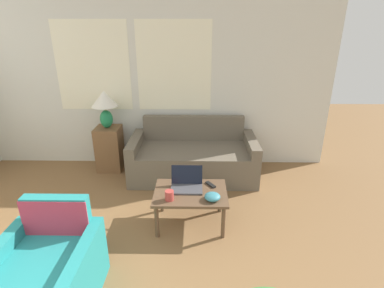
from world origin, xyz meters
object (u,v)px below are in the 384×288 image
(table_lamp, at_px, (105,103))
(cup_navy, at_px, (169,195))
(laptop, at_px, (187,184))
(armchair, at_px, (48,273))
(couch, at_px, (193,158))
(coffee_table, at_px, (190,196))
(snack_bowl, at_px, (212,197))
(tv_remote, at_px, (211,185))

(table_lamp, bearing_deg, cup_navy, -55.62)
(table_lamp, xyz_separation_m, laptop, (1.24, -1.31, -0.59))
(armchair, xyz_separation_m, table_lamp, (-0.15, 2.42, 0.79))
(table_lamp, bearing_deg, couch, -7.48)
(coffee_table, relative_size, cup_navy, 7.56)
(armchair, relative_size, snack_bowl, 4.80)
(laptop, xyz_separation_m, cup_navy, (-0.17, -0.25, 0.00))
(snack_bowl, relative_size, tv_remote, 1.12)
(table_lamp, relative_size, coffee_table, 0.69)
(couch, relative_size, coffee_table, 2.27)
(coffee_table, bearing_deg, cup_navy, -142.42)
(snack_bowl, bearing_deg, laptop, 138.53)
(armchair, distance_m, laptop, 1.57)
(couch, relative_size, laptop, 5.19)
(table_lamp, height_order, coffee_table, table_lamp)
(laptop, bearing_deg, couch, 86.99)
(armchair, bearing_deg, tv_remote, 40.88)
(coffee_table, bearing_deg, laptop, 117.02)
(couch, height_order, snack_bowl, couch)
(cup_navy, distance_m, snack_bowl, 0.45)
(table_lamp, bearing_deg, snack_bowl, -45.66)
(tv_remote, bearing_deg, armchair, -139.12)
(cup_navy, bearing_deg, table_lamp, 124.38)
(coffee_table, distance_m, laptop, 0.14)
(couch, height_order, cup_navy, couch)
(cup_navy, bearing_deg, laptop, 55.50)
(laptop, distance_m, tv_remote, 0.28)
(tv_remote, bearing_deg, laptop, -168.10)
(armchair, distance_m, cup_navy, 1.27)
(armchair, bearing_deg, coffee_table, 42.45)
(coffee_table, bearing_deg, tv_remote, 31.96)
(cup_navy, height_order, tv_remote, cup_navy)
(coffee_table, bearing_deg, snack_bowl, -34.38)
(coffee_table, bearing_deg, couch, 89.24)
(couch, distance_m, armchair, 2.52)
(couch, height_order, armchair, couch)
(armchair, height_order, coffee_table, armchair)
(table_lamp, distance_m, cup_navy, 1.98)
(armchair, bearing_deg, laptop, 45.84)
(couch, distance_m, table_lamp, 1.53)
(armchair, distance_m, tv_remote, 1.80)
(armchair, xyz_separation_m, laptop, (1.08, 1.12, 0.20))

